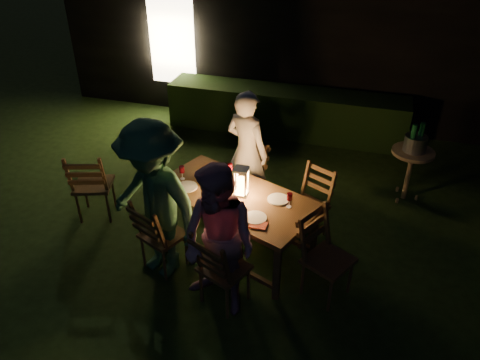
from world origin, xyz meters
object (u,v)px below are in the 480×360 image
(chair_far_left, at_px, (245,188))
(bottle_bucket_a, at_px, (412,141))
(dining_table, at_px, (235,200))
(ice_bucket, at_px, (415,144))
(chair_near_right, at_px, (223,280))
(chair_far_right, at_px, (308,216))
(person_opp_left, at_px, (154,202))
(bottle_bucket_b, at_px, (420,139))
(side_table, at_px, (412,157))
(lantern, at_px, (241,183))
(chair_end, at_px, (325,271))
(chair_spare, at_px, (95,196))
(bottle_table, at_px, (218,178))
(person_opp_right, at_px, (219,243))
(chair_near_left, at_px, (163,246))
(person_house_side, at_px, (247,152))

(chair_far_left, bearing_deg, bottle_bucket_a, -130.80)
(dining_table, xyz_separation_m, ice_bucket, (2.00, 1.73, 0.17))
(chair_near_right, distance_m, chair_far_right, 1.54)
(chair_near_right, bearing_deg, chair_far_right, 87.86)
(person_opp_left, xyz_separation_m, bottle_bucket_b, (2.77, 2.37, -0.02))
(side_table, bearing_deg, bottle_bucket_b, 38.66)
(lantern, bearing_deg, chair_end, -23.66)
(chair_spare, distance_m, bottle_table, 1.85)
(chair_far_right, distance_m, side_table, 1.76)
(chair_spare, height_order, person_opp_left, person_opp_left)
(chair_far_right, distance_m, bottle_bucket_b, 1.89)
(chair_far_right, relative_size, ice_bucket, 3.19)
(ice_bucket, bearing_deg, person_opp_right, -125.21)
(side_table, bearing_deg, chair_spare, -157.82)
(bottle_bucket_a, bearing_deg, lantern, -138.52)
(chair_spare, distance_m, person_opp_left, 1.58)
(chair_near_left, xyz_separation_m, side_table, (2.70, 2.29, 0.38))
(ice_bucket, bearing_deg, person_house_side, -159.16)
(person_opp_left, xyz_separation_m, bottle_bucket_a, (2.67, 2.29, -0.02))
(chair_end, relative_size, person_opp_right, 0.61)
(chair_far_left, bearing_deg, side_table, -130.32)
(person_opp_left, bearing_deg, ice_bucket, 62.02)
(person_opp_right, relative_size, person_opp_left, 0.89)
(chair_far_left, relative_size, person_house_side, 0.59)
(chair_far_right, height_order, chair_end, chair_end)
(bottle_bucket_a, xyz_separation_m, bottle_bucket_b, (0.10, 0.08, 0.00))
(dining_table, xyz_separation_m, chair_spare, (-1.98, 0.11, -0.39))
(chair_far_right, relative_size, bottle_table, 3.42)
(chair_far_left, bearing_deg, person_house_side, -80.77)
(person_opp_right, height_order, side_table, person_opp_right)
(bottle_bucket_b, bearing_deg, chair_near_left, -139.75)
(chair_far_left, height_order, bottle_bucket_b, bottle_bucket_b)
(lantern, xyz_separation_m, ice_bucket, (1.93, 1.71, -0.07))
(chair_near_right, bearing_deg, dining_table, 121.91)
(chair_far_right, height_order, person_opp_right, person_opp_right)
(chair_far_right, distance_m, person_opp_right, 1.69)
(person_opp_left, height_order, bottle_bucket_b, person_opp_left)
(chair_end, xyz_separation_m, side_table, (0.85, 2.18, 0.37))
(side_table, bearing_deg, person_house_side, -159.16)
(chair_far_left, distance_m, chair_spare, 2.00)
(chair_spare, bearing_deg, chair_near_left, -45.75)
(person_house_side, distance_m, person_opp_left, 1.64)
(dining_table, height_order, chair_near_left, chair_near_left)
(dining_table, distance_m, chair_far_left, 0.98)
(ice_bucket, bearing_deg, chair_far_left, -158.21)
(chair_end, distance_m, side_table, 2.37)
(chair_near_left, bearing_deg, person_house_side, 91.88)
(chair_spare, height_order, person_house_side, person_house_side)
(chair_far_left, bearing_deg, chair_spare, 50.50)
(chair_near_right, height_order, side_table, chair_near_right)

